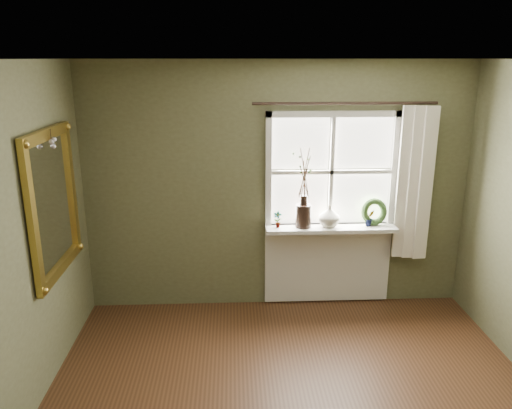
{
  "coord_description": "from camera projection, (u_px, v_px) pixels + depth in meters",
  "views": [
    {
      "loc": [
        -0.46,
        -2.75,
        2.61
      ],
      "look_at": [
        -0.26,
        1.55,
        1.34
      ],
      "focal_mm": 35.0,
      "sensor_mm": 36.0,
      "label": 1
    }
  ],
  "objects": [
    {
      "name": "ceiling",
      "position": [
        318.0,
        59.0,
        2.66
      ],
      "size": [
        4.5,
        4.5,
        0.0
      ],
      "primitive_type": "plane",
      "color": "silver",
      "rests_on": "ground"
    },
    {
      "name": "wall_back",
      "position": [
        277.0,
        188.0,
        5.23
      ],
      "size": [
        4.0,
        0.1,
        2.6
      ],
      "primitive_type": "cube",
      "color": "brown",
      "rests_on": "ground"
    },
    {
      "name": "window_frame",
      "position": [
        331.0,
        172.0,
        5.14
      ],
      "size": [
        1.36,
        0.06,
        1.24
      ],
      "color": "silver",
      "rests_on": "wall_back"
    },
    {
      "name": "window_sill",
      "position": [
        331.0,
        228.0,
        5.2
      ],
      "size": [
        1.36,
        0.26,
        0.04
      ],
      "primitive_type": "cube",
      "color": "silver",
      "rests_on": "wall_back"
    },
    {
      "name": "window_apron",
      "position": [
        327.0,
        263.0,
        5.43
      ],
      "size": [
        1.36,
        0.04,
        0.88
      ],
      "primitive_type": "cube",
      "color": "silver",
      "rests_on": "ground"
    },
    {
      "name": "dark_jug",
      "position": [
        303.0,
        216.0,
        5.15
      ],
      "size": [
        0.17,
        0.17,
        0.24
      ],
      "primitive_type": "cylinder",
      "rotation": [
        0.0,
        0.0,
        0.06
      ],
      "color": "black",
      "rests_on": "window_sill"
    },
    {
      "name": "cream_vase",
      "position": [
        329.0,
        216.0,
        5.16
      ],
      "size": [
        0.25,
        0.25,
        0.23
      ],
      "primitive_type": "imported",
      "rotation": [
        0.0,
        0.0,
        0.13
      ],
      "color": "beige",
      "rests_on": "window_sill"
    },
    {
      "name": "wreath",
      "position": [
        374.0,
        215.0,
        5.22
      ],
      "size": [
        0.31,
        0.18,
        0.3
      ],
      "primitive_type": "torus",
      "rotation": [
        1.36,
        0.0,
        0.2
      ],
      "color": "#2D4920",
      "rests_on": "window_sill"
    },
    {
      "name": "potted_plant_left",
      "position": [
        278.0,
        219.0,
        5.14
      ],
      "size": [
        0.1,
        0.08,
        0.17
      ],
      "primitive_type": "imported",
      "rotation": [
        0.0,
        0.0,
        -0.29
      ],
      "color": "#2D4920",
      "rests_on": "window_sill"
    },
    {
      "name": "potted_plant_right",
      "position": [
        370.0,
        218.0,
        5.19
      ],
      "size": [
        0.11,
        0.09,
        0.18
      ],
      "primitive_type": "imported",
      "rotation": [
        0.0,
        0.0,
        0.16
      ],
      "color": "#2D4920",
      "rests_on": "window_sill"
    },
    {
      "name": "curtain",
      "position": [
        414.0,
        184.0,
        5.12
      ],
      "size": [
        0.36,
        0.12,
        1.59
      ],
      "primitive_type": "cube",
      "color": "white",
      "rests_on": "wall_back"
    },
    {
      "name": "curtain_rod",
      "position": [
        346.0,
        103.0,
        4.89
      ],
      "size": [
        1.84,
        0.03,
        0.03
      ],
      "primitive_type": "cylinder",
      "rotation": [
        0.0,
        1.57,
        0.0
      ],
      "color": "black",
      "rests_on": "wall_back"
    },
    {
      "name": "gilt_mirror",
      "position": [
        53.0,
        203.0,
        4.15
      ],
      "size": [
        0.1,
        1.04,
        1.24
      ],
      "color": "white",
      "rests_on": "wall_left"
    }
  ]
}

